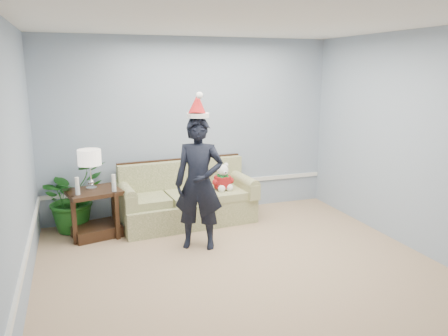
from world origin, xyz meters
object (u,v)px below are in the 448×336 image
sofa (186,201)px  houseplant (72,197)px  man (199,184)px  table_lamp (89,159)px  side_table (95,218)px  teddy_bear (223,180)px

sofa → houseplant: houseplant is taller
houseplant → man: size_ratio=0.58×
table_lamp → houseplant: size_ratio=0.56×
table_lamp → side_table: bearing=-72.2°
table_lamp → man: man is taller
man → teddy_bear: 1.06m
table_lamp → teddy_bear: size_ratio=1.32×
side_table → man: (1.24, -0.82, 0.58)m
sofa → houseplant: 1.61m
man → teddy_bear: (0.61, 0.85, -0.21)m
sofa → side_table: sofa is taller
table_lamp → houseplant: 0.69m
side_table → houseplant: houseplant is taller
sofa → man: (-0.08, -0.97, 0.51)m
houseplant → teddy_bear: (2.12, -0.31, 0.14)m
side_table → houseplant: (-0.28, 0.34, 0.23)m
sofa → man: bearing=-98.8°
table_lamp → man: size_ratio=0.33×
sofa → table_lamp: table_lamp is taller
side_table → teddy_bear: bearing=0.9°
sofa → teddy_bear: (0.53, -0.12, 0.30)m
sofa → side_table: (-1.31, -0.15, -0.07)m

